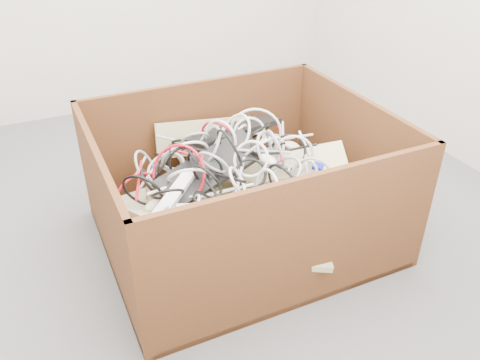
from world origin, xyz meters
name	(u,v)px	position (x,y,z in m)	size (l,w,h in m)	color
ground	(216,206)	(0.00, 0.00, 0.00)	(3.00, 3.00, 0.00)	#59595C
cardboard_box	(239,211)	(0.00, -0.28, 0.15)	(1.21, 1.00, 0.61)	#37240D
keyboard_pile	(244,182)	(0.03, -0.26, 0.29)	(1.07, 0.99, 0.35)	#BAB583
mice_scatter	(242,179)	(-0.01, -0.32, 0.35)	(0.84, 0.61, 0.19)	beige
power_strip_left	(173,197)	(-0.33, -0.37, 0.37)	(0.27, 0.05, 0.04)	white
power_strip_right	(210,210)	(-0.20, -0.45, 0.33)	(0.27, 0.05, 0.04)	white
vga_plug	(318,167)	(0.32, -0.40, 0.36)	(0.04, 0.04, 0.02)	#0B18B2
cable_tangle	(223,167)	(-0.08, -0.28, 0.40)	(1.04, 0.81, 0.45)	silver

